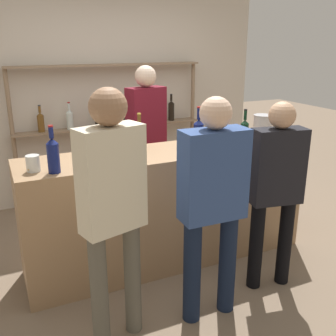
% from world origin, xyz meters
% --- Properties ---
extents(ground_plane, '(16.00, 16.00, 0.00)m').
position_xyz_m(ground_plane, '(0.00, 0.00, 0.00)').
color(ground_plane, '#7A6651').
extents(bar_counter, '(2.57, 0.62, 1.05)m').
position_xyz_m(bar_counter, '(0.00, 0.00, 0.53)').
color(bar_counter, '#997551').
rests_on(bar_counter, ground_plane).
extents(back_wall, '(4.17, 0.12, 2.80)m').
position_xyz_m(back_wall, '(0.00, 1.91, 1.40)').
color(back_wall, beige).
rests_on(back_wall, ground_plane).
extents(back_shelf, '(2.38, 0.18, 1.70)m').
position_xyz_m(back_shelf, '(0.00, 1.73, 1.14)').
color(back_shelf, '#897056').
rests_on(back_shelf, ground_plane).
extents(counter_bottle_0, '(0.07, 0.07, 0.36)m').
position_xyz_m(counter_bottle_0, '(0.42, -0.03, 1.19)').
color(counter_bottle_0, '#0F1956').
rests_on(counter_bottle_0, bar_counter).
extents(counter_bottle_1, '(0.09, 0.09, 0.39)m').
position_xyz_m(counter_bottle_1, '(0.24, -0.10, 1.20)').
color(counter_bottle_1, '#0F1956').
rests_on(counter_bottle_1, bar_counter).
extents(counter_bottle_2, '(0.09, 0.09, 0.35)m').
position_xyz_m(counter_bottle_2, '(-1.00, -0.19, 1.19)').
color(counter_bottle_2, '#0F1956').
rests_on(counter_bottle_2, bar_counter).
extents(counter_bottle_3, '(0.07, 0.07, 0.32)m').
position_xyz_m(counter_bottle_3, '(0.76, -0.05, 1.17)').
color(counter_bottle_3, black).
rests_on(counter_bottle_3, bar_counter).
extents(counter_bottle_4, '(0.08, 0.08, 0.33)m').
position_xyz_m(counter_bottle_4, '(-0.22, 0.11, 1.18)').
color(counter_bottle_4, brown).
rests_on(counter_bottle_4, bar_counter).
extents(wine_glass, '(0.08, 0.08, 0.16)m').
position_xyz_m(wine_glass, '(-0.49, 0.12, 1.17)').
color(wine_glass, silver).
rests_on(wine_glass, bar_counter).
extents(ice_bucket, '(0.19, 0.19, 0.22)m').
position_xyz_m(ice_bucket, '(1.09, 0.10, 1.16)').
color(ice_bucket, '#B2B2B7').
rests_on(ice_bucket, bar_counter).
extents(cork_jar, '(0.10, 0.10, 0.12)m').
position_xyz_m(cork_jar, '(-1.13, -0.10, 1.11)').
color(cork_jar, silver).
rests_on(cork_jar, bar_counter).
extents(customer_left, '(0.44, 0.28, 1.72)m').
position_xyz_m(customer_left, '(-0.76, -0.82, 1.03)').
color(customer_left, '#575347').
rests_on(customer_left, ground_plane).
extents(customer_right, '(0.44, 0.25, 1.55)m').
position_xyz_m(customer_right, '(0.59, -0.74, 0.91)').
color(customer_right, black).
rests_on(customer_right, ground_plane).
extents(customer_center, '(0.46, 0.21, 1.64)m').
position_xyz_m(customer_center, '(-0.06, -0.86, 0.95)').
color(customer_center, '#121C33').
rests_on(customer_center, ground_plane).
extents(server_behind_counter, '(0.45, 0.28, 1.73)m').
position_xyz_m(server_behind_counter, '(0.16, 0.92, 1.03)').
color(server_behind_counter, black).
rests_on(server_behind_counter, ground_plane).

